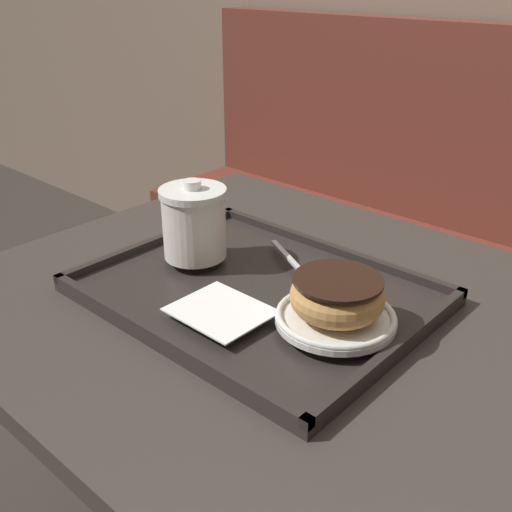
% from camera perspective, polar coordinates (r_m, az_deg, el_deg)
% --- Properties ---
extents(booth_bench, '(1.67, 0.44, 1.00)m').
position_cam_1_polar(booth_bench, '(1.78, 14.17, -2.06)').
color(booth_bench, brown).
rests_on(booth_bench, ground_plane).
extents(cafe_table, '(0.83, 0.73, 0.71)m').
position_cam_1_polar(cafe_table, '(0.94, 1.03, -12.97)').
color(cafe_table, '#38332D').
rests_on(cafe_table, ground_plane).
extents(serving_tray, '(0.45, 0.35, 0.02)m').
position_cam_1_polar(serving_tray, '(0.83, 0.00, -3.51)').
color(serving_tray, '#282321').
rests_on(serving_tray, cafe_table).
extents(napkin_paper, '(0.12, 0.10, 0.00)m').
position_cam_1_polar(napkin_paper, '(0.76, -3.38, -5.22)').
color(napkin_paper, white).
rests_on(napkin_paper, serving_tray).
extents(coffee_cup_front, '(0.10, 0.10, 0.12)m').
position_cam_1_polar(coffee_cup_front, '(0.88, -5.92, 3.21)').
color(coffee_cup_front, white).
rests_on(coffee_cup_front, serving_tray).
extents(plate_with_chocolate_donut, '(0.15, 0.15, 0.01)m').
position_cam_1_polar(plate_with_chocolate_donut, '(0.74, 7.59, -5.80)').
color(plate_with_chocolate_donut, white).
rests_on(plate_with_chocolate_donut, serving_tray).
extents(donut_chocolate_glazed, '(0.11, 0.11, 0.05)m').
position_cam_1_polar(donut_chocolate_glazed, '(0.72, 7.73, -3.75)').
color(donut_chocolate_glazed, tan).
rests_on(donut_chocolate_glazed, plate_with_chocolate_donut).
extents(spoon, '(0.14, 0.08, 0.01)m').
position_cam_1_polar(spoon, '(0.85, 4.31, -1.28)').
color(spoon, silver).
rests_on(spoon, serving_tray).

